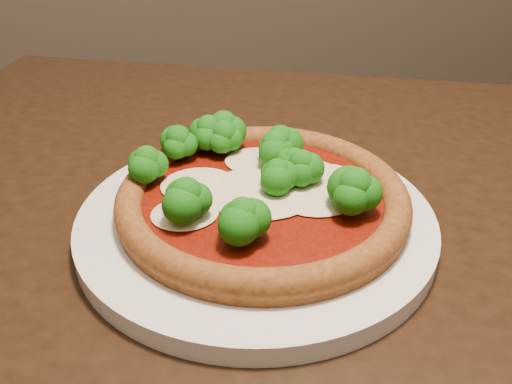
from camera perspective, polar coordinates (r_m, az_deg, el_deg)
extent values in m
cube|color=black|center=(0.50, 9.19, -7.68)|extent=(1.32, 1.19, 0.04)
cylinder|color=black|center=(1.14, -17.27, -7.33)|extent=(0.06, 0.06, 0.71)
cylinder|color=silver|center=(0.50, 0.00, -3.01)|extent=(0.31, 0.31, 0.02)
cylinder|color=brown|center=(0.50, 0.68, -1.14)|extent=(0.25, 0.25, 0.01)
torus|color=brown|center=(0.50, 0.68, -0.47)|extent=(0.26, 0.26, 0.02)
cylinder|color=#721005|center=(0.50, 0.68, -0.42)|extent=(0.21, 0.21, 0.00)
ellipsoid|color=beige|center=(0.50, 0.65, 0.06)|extent=(0.10, 0.09, 0.01)
ellipsoid|color=beige|center=(0.51, -5.77, 0.75)|extent=(0.07, 0.06, 0.01)
ellipsoid|color=beige|center=(0.47, -7.14, -2.15)|extent=(0.06, 0.05, 0.00)
ellipsoid|color=beige|center=(0.52, 7.17, 1.58)|extent=(0.05, 0.05, 0.00)
ellipsoid|color=beige|center=(0.55, -0.14, 3.21)|extent=(0.06, 0.05, 0.00)
ellipsoid|color=beige|center=(0.49, 6.12, -0.35)|extent=(0.07, 0.07, 0.01)
ellipsoid|color=beige|center=(0.52, 5.06, 1.60)|extent=(0.07, 0.06, 0.01)
ellipsoid|color=#1F8B16|center=(0.53, 1.86, 4.64)|extent=(0.04, 0.04, 0.04)
ellipsoid|color=#1F8B16|center=(0.50, 4.56, 2.70)|extent=(0.04, 0.04, 0.03)
ellipsoid|color=#1F8B16|center=(0.49, 2.14, 1.88)|extent=(0.04, 0.04, 0.03)
ellipsoid|color=#1F8B16|center=(0.55, -7.79, 5.19)|extent=(0.04, 0.04, 0.04)
ellipsoid|color=#1F8B16|center=(0.43, -1.32, -2.44)|extent=(0.04, 0.04, 0.04)
ellipsoid|color=#1F8B16|center=(0.54, 2.42, 5.10)|extent=(0.04, 0.04, 0.04)
ellipsoid|color=#1F8B16|center=(0.45, -6.97, -0.39)|extent=(0.05, 0.05, 0.04)
ellipsoid|color=#1F8B16|center=(0.55, -3.21, 5.74)|extent=(0.04, 0.04, 0.03)
ellipsoid|color=#1F8B16|center=(0.46, 9.84, 0.45)|extent=(0.05, 0.05, 0.04)
ellipsoid|color=#1F8B16|center=(0.51, -10.85, 3.05)|extent=(0.04, 0.04, 0.03)
ellipsoid|color=#1F8B16|center=(0.56, -3.25, 6.53)|extent=(0.05, 0.05, 0.04)
ellipsoid|color=#1F8B16|center=(0.56, -4.75, 6.20)|extent=(0.04, 0.04, 0.04)
ellipsoid|color=#1F8B16|center=(0.51, 3.84, 3.18)|extent=(0.03, 0.03, 0.03)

